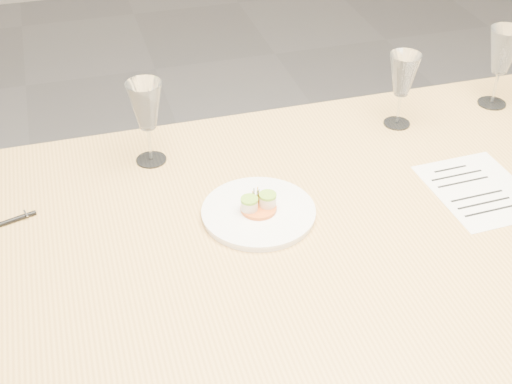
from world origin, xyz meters
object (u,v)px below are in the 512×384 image
object	(u,v)px
wine_glass_0	(146,107)
wine_glass_1	(403,76)
dining_table	(309,249)
ballpoint_pen	(2,224)
recipe_sheet	(479,190)
wine_glass_2	(503,52)
dinner_plate	(259,211)

from	to	relation	value
wine_glass_0	wine_glass_1	size ratio (longest dim) A/B	1.06
dining_table	ballpoint_pen	size ratio (longest dim) A/B	16.43
ballpoint_pen	wine_glass_1	distance (m)	1.02
ballpoint_pen	wine_glass_1	xyz separation A→B (m)	(1.00, 0.15, 0.13)
wine_glass_0	recipe_sheet	bearing A→B (deg)	-25.33
wine_glass_0	wine_glass_1	bearing A→B (deg)	-0.84
wine_glass_1	wine_glass_2	bearing A→B (deg)	4.88
dinner_plate	wine_glass_2	bearing A→B (deg)	21.45
recipe_sheet	wine_glass_2	size ratio (longest dim) A/B	1.25
wine_glass_1	wine_glass_0	bearing A→B (deg)	179.16
recipe_sheet	wine_glass_2	distance (m)	0.45
wine_glass_0	wine_glass_1	distance (m)	0.65
dining_table	ballpoint_pen	xyz separation A→B (m)	(-0.64, 0.18, 0.07)
dinner_plate	recipe_sheet	distance (m)	0.51
dining_table	wine_glass_1	xyz separation A→B (m)	(0.36, 0.34, 0.21)
dining_table	ballpoint_pen	distance (m)	0.67
dining_table	wine_glass_1	world-z (taller)	wine_glass_1
dinner_plate	wine_glass_1	size ratio (longest dim) A/B	1.26
dinner_plate	recipe_sheet	xyz separation A→B (m)	(0.51, -0.05, -0.01)
dinner_plate	ballpoint_pen	distance (m)	0.55
dinner_plate	wine_glass_0	xyz separation A→B (m)	(-0.19, 0.28, 0.14)
wine_glass_2	recipe_sheet	bearing A→B (deg)	-124.91
dinner_plate	wine_glass_0	distance (m)	0.37
dinner_plate	recipe_sheet	world-z (taller)	dinner_plate
recipe_sheet	wine_glass_1	distance (m)	0.36
wine_glass_2	wine_glass_1	bearing A→B (deg)	-175.12
dining_table	wine_glass_2	world-z (taller)	wine_glass_2
dinner_plate	dining_table	bearing A→B (deg)	-33.44
wine_glass_0	dining_table	bearing A→B (deg)	-50.29
wine_glass_1	wine_glass_2	size ratio (longest dim) A/B	0.90
dining_table	wine_glass_0	xyz separation A→B (m)	(-0.29, 0.34, 0.21)
recipe_sheet	wine_glass_1	size ratio (longest dim) A/B	1.38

